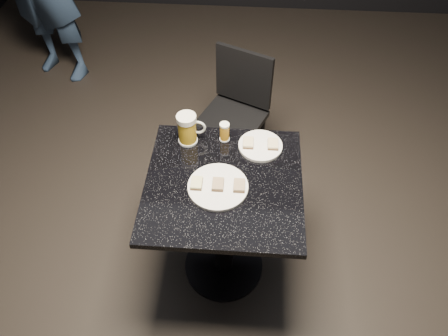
{
  "coord_description": "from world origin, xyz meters",
  "views": [
    {
      "loc": [
        0.09,
        -1.24,
        2.23
      ],
      "look_at": [
        0.0,
        0.02,
        0.82
      ],
      "focal_mm": 35.0,
      "sensor_mm": 36.0,
      "label": 1
    }
  ],
  "objects": [
    {
      "name": "canapes_on_plate_large",
      "position": [
        -0.02,
        -0.04,
        0.77
      ],
      "size": [
        0.24,
        0.07,
        0.02
      ],
      "color": "#4C3521",
      "rests_on": "plate_large"
    },
    {
      "name": "beer_mug",
      "position": [
        -0.19,
        0.25,
        0.83
      ],
      "size": [
        0.14,
        0.09,
        0.16
      ],
      "color": "silver",
      "rests_on": "table"
    },
    {
      "name": "plate_large",
      "position": [
        -0.02,
        -0.04,
        0.76
      ],
      "size": [
        0.27,
        0.27,
        0.01
      ],
      "primitive_type": "cylinder",
      "color": "white",
      "rests_on": "table"
    },
    {
      "name": "canapes_on_plate_small",
      "position": [
        0.16,
        0.23,
        0.77
      ],
      "size": [
        0.17,
        0.07,
        0.02
      ],
      "color": "#4C3521",
      "rests_on": "plate_small"
    },
    {
      "name": "table",
      "position": [
        0.0,
        0.0,
        0.51
      ],
      "size": [
        0.7,
        0.7,
        0.75
      ],
      "color": "black",
      "rests_on": "floor"
    },
    {
      "name": "beer_tumbler",
      "position": [
        -0.02,
        0.27,
        0.8
      ],
      "size": [
        0.05,
        0.05,
        0.1
      ],
      "color": "silver",
      "rests_on": "table"
    },
    {
      "name": "chair",
      "position": [
        0.01,
        0.79,
        0.5
      ],
      "size": [
        0.48,
        0.48,
        0.85
      ],
      "color": "black",
      "rests_on": "floor"
    },
    {
      "name": "floor",
      "position": [
        0.0,
        0.0,
        0.0
      ],
      "size": [
        6.0,
        6.0,
        0.0
      ],
      "primitive_type": "plane",
      "color": "black",
      "rests_on": "ground"
    },
    {
      "name": "plate_small",
      "position": [
        0.16,
        0.23,
        0.76
      ],
      "size": [
        0.21,
        0.21,
        0.01
      ],
      "primitive_type": "cylinder",
      "color": "white",
      "rests_on": "table"
    }
  ]
}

